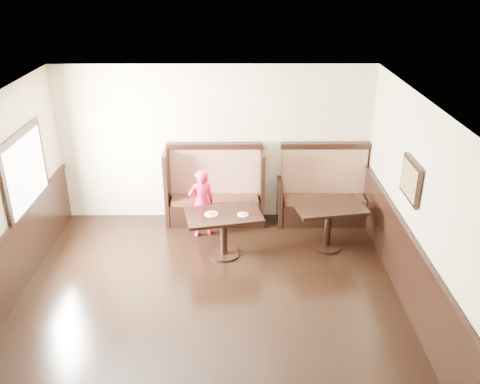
{
  "coord_description": "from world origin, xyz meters",
  "views": [
    {
      "loc": [
        0.4,
        -4.98,
        4.38
      ],
      "look_at": [
        0.44,
        2.35,
        1.0
      ],
      "focal_mm": 38.0,
      "sensor_mm": 36.0,
      "label": 1
    }
  ],
  "objects_px": {
    "booth_neighbor": "(323,196)",
    "child": "(202,203)",
    "table_main": "(224,223)",
    "table_neighbor": "(329,216)",
    "booth_main": "(215,194)"
  },
  "relations": [
    {
      "from": "child",
      "to": "table_main",
      "type": "bearing_deg",
      "value": 102.46
    },
    {
      "from": "booth_neighbor",
      "to": "table_main",
      "type": "xyz_separation_m",
      "value": [
        -1.77,
        -1.2,
        0.09
      ]
    },
    {
      "from": "booth_neighbor",
      "to": "child",
      "type": "bearing_deg",
      "value": -165.81
    },
    {
      "from": "table_main",
      "to": "table_neighbor",
      "type": "height_order",
      "value": "table_neighbor"
    },
    {
      "from": "booth_neighbor",
      "to": "child",
      "type": "xyz_separation_m",
      "value": [
        -2.16,
        -0.55,
        0.13
      ]
    },
    {
      "from": "booth_main",
      "to": "table_main",
      "type": "relative_size",
      "value": 1.36
    },
    {
      "from": "booth_main",
      "to": "child",
      "type": "height_order",
      "value": "booth_main"
    },
    {
      "from": "booth_main",
      "to": "child",
      "type": "xyz_separation_m",
      "value": [
        -0.21,
        -0.55,
        0.08
      ]
    },
    {
      "from": "booth_main",
      "to": "table_neighbor",
      "type": "xyz_separation_m",
      "value": [
        1.88,
        -0.96,
        0.05
      ]
    },
    {
      "from": "table_main",
      "to": "child",
      "type": "xyz_separation_m",
      "value": [
        -0.39,
        0.65,
        0.04
      ]
    },
    {
      "from": "table_neighbor",
      "to": "child",
      "type": "distance_m",
      "value": 2.13
    },
    {
      "from": "table_main",
      "to": "child",
      "type": "distance_m",
      "value": 0.76
    },
    {
      "from": "table_main",
      "to": "booth_main",
      "type": "bearing_deg",
      "value": 86.71
    },
    {
      "from": "booth_neighbor",
      "to": "booth_main",
      "type": "bearing_deg",
      "value": 179.95
    },
    {
      "from": "booth_main",
      "to": "table_neighbor",
      "type": "height_order",
      "value": "booth_main"
    }
  ]
}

